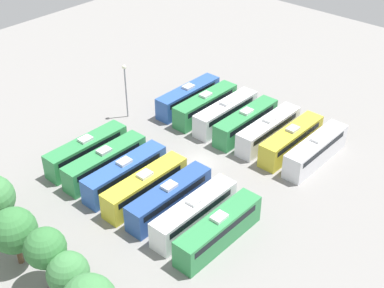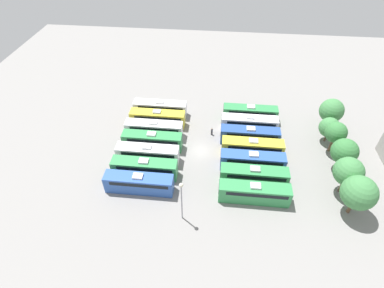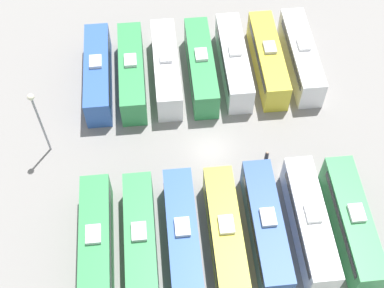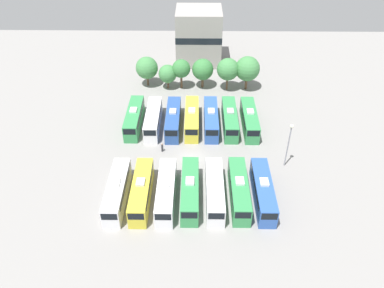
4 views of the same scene
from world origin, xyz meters
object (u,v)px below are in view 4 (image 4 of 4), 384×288
Objects in this scene: bus_6 at (263,190)px; bus_2 at (166,191)px; bus_0 at (117,190)px; bus_3 at (190,189)px; bus_9 at (173,119)px; tree_4 at (228,69)px; bus_7 at (134,117)px; tree_0 at (147,68)px; bus_5 at (239,189)px; bus_11 at (211,118)px; tree_2 at (181,69)px; tree_3 at (203,70)px; depot_building at (199,36)px; bus_13 at (249,119)px; bus_10 at (192,118)px; bus_4 at (215,190)px; bus_8 at (153,118)px; tree_5 at (247,69)px; tree_1 at (168,74)px; bus_1 at (141,190)px; bus_12 at (230,118)px; worker_person at (162,148)px; light_pole at (289,138)px.

bus_2 is at bearing -178.89° from bus_6.
bus_0 and bus_3 have the same top height.
tree_4 is (10.75, 14.39, 2.94)m from bus_9.
tree_0 is (0.78, 15.70, 2.36)m from bus_7.
bus_5 is 25.66m from bus_7.
tree_2 reaches higher than bus_11.
bus_9 is at bearing -109.78° from tree_3.
depot_building reaches higher than tree_0.
bus_2 is 35.42m from tree_0.
bus_10 is at bearing 178.99° from bus_13.
bus_11 is at bearing 79.28° from bus_3.
bus_0 is at bearing -178.77° from bus_4.
bus_0 is at bearing -138.01° from bus_13.
bus_4 is 6.92m from bus_6.
bus_10 is at bearing 110.72° from bus_5.
bus_8 is 16.41m from tree_0.
bus_11 is at bearing -2.17° from bus_10.
tree_5 is at bearing 44.70° from bus_9.
tree_1 is at bearing 179.70° from tree_5.
bus_0 is 0.90× the size of depot_building.
bus_1 is 1.00× the size of bus_5.
tree_4 is (0.37, 14.14, 2.94)m from bus_12.
bus_12 is (10.39, 0.25, 0.00)m from bus_9.
bus_7 is 1.00× the size of bus_13.
bus_11 is 0.90× the size of depot_building.
bus_10 is (10.46, 19.10, 0.00)m from bus_0.
tree_2 reaches higher than bus_4.
bus_5 is 1.00× the size of bus_9.
bus_13 is (7.01, 18.61, 0.00)m from bus_4.
bus_3 is 19.88m from bus_12.
depot_building is at bearing 67.56° from bus_7.
bus_0 is 20.05m from bus_9.
depot_building is (-9.25, 47.44, 4.52)m from bus_6.
tree_5 reaches higher than worker_person.
depot_building is at bearing 112.69° from tree_4.
bus_10 and bus_13 have the same top height.
light_pole is (4.69, 7.64, 3.65)m from bus_6.
worker_person is (2.19, -7.42, -1.01)m from bus_8.
light_pole is (15.16, 7.57, 3.65)m from bus_3.
bus_9 is 21.14m from tree_5.
bus_10 is (10.63, -0.01, 0.00)m from bus_7.
bus_4 is 34.49m from tree_1.
bus_3 is 33.70m from tree_4.
bus_7 and bus_8 have the same top height.
bus_2 is 1.00× the size of bus_10.
bus_5 is at bearing -79.17° from bus_11.
tree_1 reaches higher than bus_5.
tree_5 reaches higher than tree_0.
bus_0 is at bearing -126.36° from bus_11.
bus_0 is 19.11m from bus_7.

